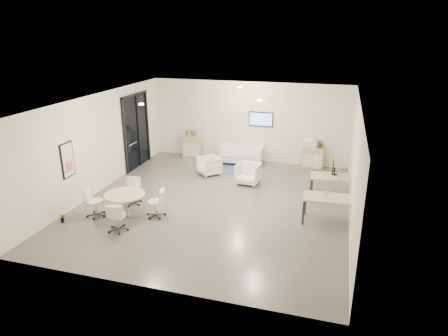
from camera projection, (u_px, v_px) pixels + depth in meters
room_shell at (215, 154)px, 11.92m from camera, size 9.60×10.60×4.80m
glass_door at (136, 129)px, 15.28m from camera, size 0.09×1.90×2.85m
artwork at (68, 160)px, 11.55m from camera, size 0.05×0.54×1.04m
wall_tv at (261, 119)px, 15.78m from camera, size 0.98×0.06×0.58m
ceiling_spots at (216, 96)px, 12.21m from camera, size 3.14×4.14×0.03m
sideboard_left at (193, 146)px, 16.78m from camera, size 0.81×0.42×0.92m
sideboard_right at (313, 157)px, 15.49m from camera, size 0.82×0.40×0.82m
books at (192, 133)px, 16.61m from camera, size 0.47×0.14×0.22m
printer at (310, 143)px, 15.34m from camera, size 0.55×0.47×0.36m
loveseat at (242, 154)px, 16.07m from camera, size 1.74×0.95×0.63m
blue_rug at (245, 170)px, 15.30m from camera, size 1.65×1.27×0.01m
armchair_left at (209, 165)px, 14.78m from camera, size 0.99×0.99×0.75m
armchair_right at (248, 173)px, 13.88m from camera, size 0.84×0.79×0.81m
desk_rear at (334, 178)px, 12.60m from camera, size 1.50×0.85×0.75m
desk_front at (330, 200)px, 10.98m from camera, size 1.51×0.82×0.77m
monitor at (333, 167)px, 12.64m from camera, size 0.20×0.50×0.44m
round_table at (125, 197)px, 11.37m from camera, size 1.15×1.15×0.70m
meeting_chairs at (125, 203)px, 11.44m from camera, size 2.38×2.38×0.82m
plant_cabinet at (321, 145)px, 15.25m from camera, size 0.35×0.37×0.23m
plant_floor at (63, 221)px, 11.18m from camera, size 0.15×0.27×0.12m
cup at (326, 192)px, 11.14m from camera, size 0.15×0.13×0.12m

